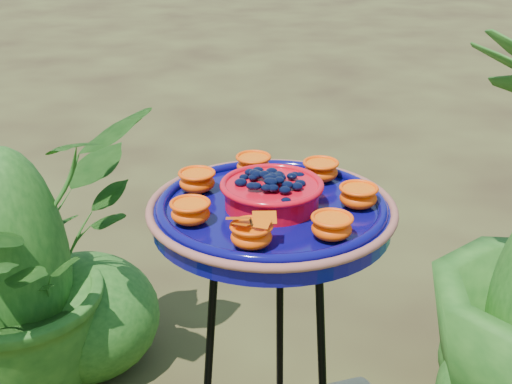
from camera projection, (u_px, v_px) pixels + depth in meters
tripod_stand at (270, 375)px, 1.32m from camera, size 0.34×0.34×0.79m
feeder_dish at (272, 207)px, 1.18m from camera, size 0.48×0.48×0.09m
shrub_back_left at (15, 262)px, 1.88m from camera, size 0.89×0.92×0.79m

